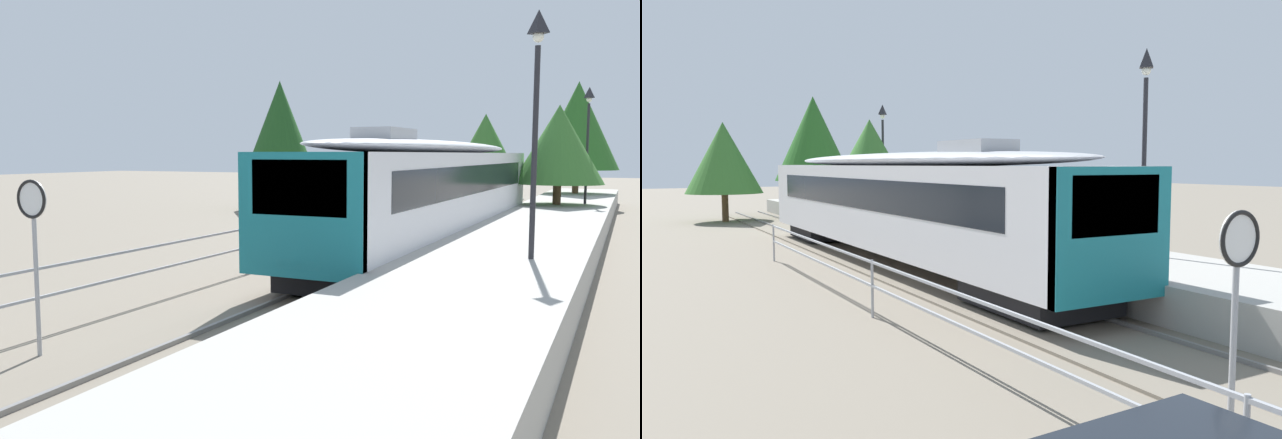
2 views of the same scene
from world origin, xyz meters
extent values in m
plane|color=slate|center=(-3.00, 22.00, 0.00)|extent=(160.00, 160.00, 0.00)
cube|color=slate|center=(0.00, 22.00, 0.03)|extent=(3.20, 60.00, 0.06)
cube|color=slate|center=(-0.72, 22.00, 0.10)|extent=(0.08, 60.00, 0.08)
cube|color=slate|center=(0.72, 22.00, 0.10)|extent=(0.08, 60.00, 0.08)
cube|color=silver|center=(0.00, 27.15, 1.96)|extent=(2.80, 19.99, 2.55)
cube|color=#19757F|center=(0.00, 17.26, 1.96)|extent=(2.80, 0.24, 2.55)
cube|color=black|center=(0.00, 17.18, 2.53)|extent=(2.13, 0.08, 1.12)
cube|color=black|center=(0.00, 27.15, 2.37)|extent=(2.82, 16.79, 0.92)
ellipsoid|color=#A8AAAF|center=(0.00, 27.15, 3.42)|extent=(2.69, 19.19, 0.44)
cube|color=#A8AAAF|center=(0.00, 22.16, 3.70)|extent=(1.10, 2.20, 0.36)
cube|color=#EAE5C6|center=(0.00, 17.19, 0.97)|extent=(1.00, 0.10, 0.20)
cube|color=black|center=(0.00, 19.56, 0.42)|extent=(2.24, 3.20, 0.55)
cube|color=black|center=(0.00, 34.75, 0.42)|extent=(2.24, 3.20, 0.55)
cube|color=#A8A59E|center=(3.25, 22.00, 0.45)|extent=(3.90, 60.00, 0.90)
cylinder|color=#232328|center=(4.06, 20.45, 3.20)|extent=(0.12, 0.12, 4.60)
pyramid|color=#232328|center=(4.06, 20.45, 6.00)|extent=(0.34, 0.34, 0.50)
sphere|color=silver|center=(4.06, 20.45, 5.68)|extent=(0.24, 0.24, 0.24)
cylinder|color=#232328|center=(4.06, 38.09, 3.20)|extent=(0.12, 0.12, 4.60)
pyramid|color=#232328|center=(4.06, 38.09, 6.00)|extent=(0.34, 0.34, 0.50)
sphere|color=silver|center=(4.06, 38.09, 5.68)|extent=(0.24, 0.24, 0.24)
cylinder|color=#9EA0A5|center=(-2.39, 12.84, 1.10)|extent=(0.07, 0.07, 2.20)
cylinder|color=white|center=(-2.39, 12.82, 2.50)|extent=(0.60, 0.03, 0.60)
torus|color=black|center=(-2.39, 12.80, 2.50)|extent=(0.61, 0.05, 0.61)
cylinder|color=#9EA0A5|center=(-3.30, 21.00, 0.62)|extent=(0.06, 0.06, 1.25)
cylinder|color=#9EA0A5|center=(-3.30, 30.00, 0.62)|extent=(0.06, 0.06, 1.25)
cylinder|color=brown|center=(2.92, 36.99, 0.92)|extent=(0.36, 0.36, 1.84)
cone|color=#38702D|center=(2.92, 36.99, 3.63)|extent=(4.01, 4.01, 3.57)
cylinder|color=brown|center=(-12.49, 38.74, 1.11)|extent=(0.36, 0.36, 2.21)
cone|color=#1E4C1E|center=(-12.49, 38.74, 4.80)|extent=(4.01, 4.01, 5.17)
cylinder|color=brown|center=(2.99, 46.47, 1.14)|extent=(0.36, 0.36, 2.29)
cone|color=#286023|center=(2.99, 46.47, 4.84)|extent=(4.65, 4.65, 5.10)
cylinder|color=brown|center=(-2.26, 46.32, 0.81)|extent=(0.36, 0.36, 1.62)
cone|color=#38702D|center=(-2.26, 46.32, 3.64)|extent=(4.24, 4.24, 4.04)
camera|label=1|loc=(5.99, 5.73, 3.19)|focal=36.40mm
camera|label=2|loc=(-8.17, 8.57, 3.28)|focal=35.20mm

